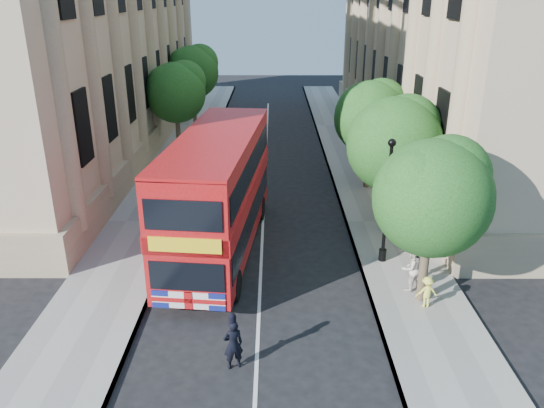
{
  "coord_description": "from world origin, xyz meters",
  "views": [
    {
      "loc": [
        0.49,
        -13.48,
        10.39
      ],
      "look_at": [
        0.45,
        6.8,
        2.3
      ],
      "focal_mm": 35.0,
      "sensor_mm": 36.0,
      "label": 1
    }
  ],
  "objects_px": {
    "box_van": "(221,179)",
    "police_constable": "(233,344)",
    "double_decker_bus": "(218,190)",
    "woman_pedestrian": "(411,268)",
    "lamp_post": "(387,207)"
  },
  "relations": [
    {
      "from": "box_van",
      "to": "police_constable",
      "type": "xyz_separation_m",
      "value": [
        1.5,
        -12.95,
        -0.63
      ]
    },
    {
      "from": "box_van",
      "to": "lamp_post",
      "type": "bearing_deg",
      "value": -44.02
    },
    {
      "from": "police_constable",
      "to": "woman_pedestrian",
      "type": "bearing_deg",
      "value": -164.28
    },
    {
      "from": "police_constable",
      "to": "double_decker_bus",
      "type": "bearing_deg",
      "value": -100.65
    },
    {
      "from": "box_van",
      "to": "police_constable",
      "type": "relative_size",
      "value": 3.24
    },
    {
      "from": "lamp_post",
      "to": "police_constable",
      "type": "height_order",
      "value": "lamp_post"
    },
    {
      "from": "box_van",
      "to": "police_constable",
      "type": "bearing_deg",
      "value": -85.87
    },
    {
      "from": "woman_pedestrian",
      "to": "police_constable",
      "type": "bearing_deg",
      "value": 6.84
    },
    {
      "from": "lamp_post",
      "to": "double_decker_bus",
      "type": "relative_size",
      "value": 0.47
    },
    {
      "from": "box_van",
      "to": "woman_pedestrian",
      "type": "xyz_separation_m",
      "value": [
        7.74,
        -8.66,
        -0.43
      ]
    },
    {
      "from": "lamp_post",
      "to": "box_van",
      "type": "relative_size",
      "value": 0.98
    },
    {
      "from": "box_van",
      "to": "woman_pedestrian",
      "type": "distance_m",
      "value": 11.63
    },
    {
      "from": "lamp_post",
      "to": "box_van",
      "type": "xyz_separation_m",
      "value": [
        -7.17,
        6.36,
        -1.07
      ]
    },
    {
      "from": "double_decker_bus",
      "to": "woman_pedestrian",
      "type": "relative_size",
      "value": 6.22
    },
    {
      "from": "box_van",
      "to": "woman_pedestrian",
      "type": "bearing_deg",
      "value": -50.68
    }
  ]
}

